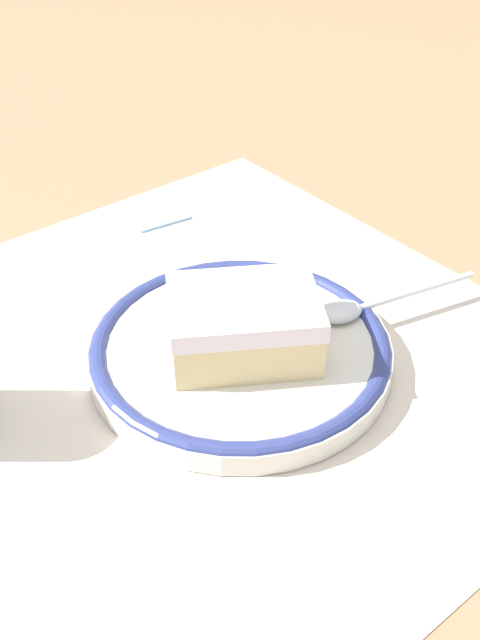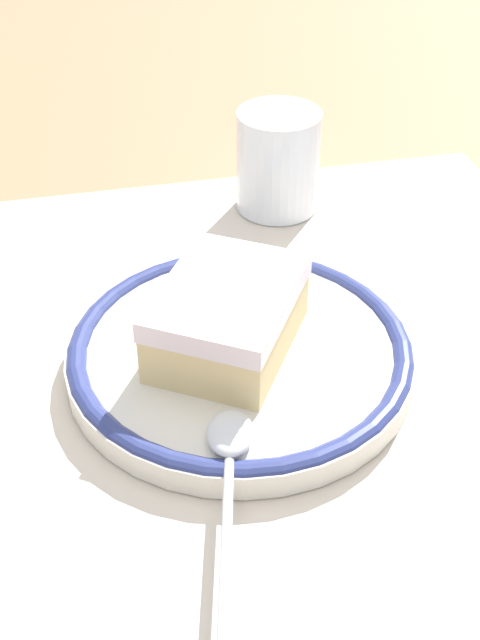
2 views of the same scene
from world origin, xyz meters
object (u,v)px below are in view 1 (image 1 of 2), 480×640
Objects in this scene: cake_slice at (244,324)px; sugar_packet at (159,215)px; spoon at (359,306)px; napkin at (91,275)px; plate at (240,350)px.

sugar_packet is at bearing 161.44° from cake_slice.
spoon is 0.99× the size of napkin.
spoon is at bearing 5.53° from sugar_packet.
spoon is at bearing 78.64° from cake_slice.
napkin is (-0.18, -0.12, -0.02)m from spoon.
cake_slice reaches higher than spoon.
napkin is 0.10m from sugar_packet.
sugar_packet is at bearing -174.47° from spoon.
spoon reaches higher than sugar_packet.
spoon reaches higher than napkin.
cake_slice is 0.09m from spoon.
sugar_packet is (-0.20, 0.07, -0.01)m from plate.
plate is 1.53× the size of napkin.
spoon is at bearing 32.58° from napkin.
spoon is 0.23m from sugar_packet.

